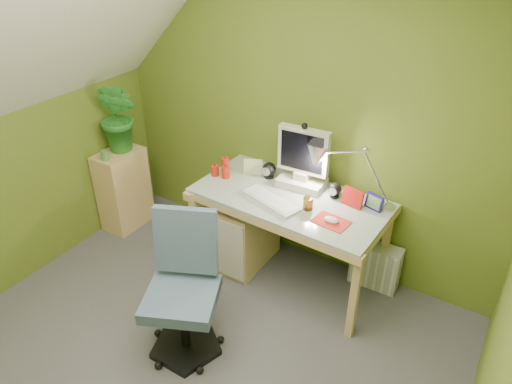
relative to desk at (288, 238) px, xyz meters
The scene contains 21 objects.
floor 1.29m from the desk, 96.72° to the right, with size 3.20×3.20×0.01m, color #505056.
wall_back 0.92m from the desk, 111.40° to the left, with size 3.20×0.01×2.40m, color #5E7423.
wall_right 2.08m from the desk, 40.21° to the right, with size 0.01×3.20×2.40m, color #5E7423.
desk is the anchor object (origin of this frame).
monitor 0.64m from the desk, 90.00° to the left, with size 0.36×0.21×0.49m, color beige, non-canonical shape.
speaker_left 0.54m from the desk, 149.35° to the left, with size 0.11×0.11×0.13m, color black, non-canonical shape.
speaker_right 0.53m from the desk, 30.65° to the left, with size 0.09×0.09×0.11m, color black, non-canonical shape.
keyboard 0.41m from the desk, 119.74° to the right, with size 0.46×0.15×0.02m, color silver.
mousepad 0.55m from the desk, 20.22° to the right, with size 0.23×0.16×0.01m, color red.
mouse 0.56m from the desk, 20.22° to the right, with size 0.10×0.06×0.03m, color white.
amber_tumbler 0.46m from the desk, 23.96° to the right, with size 0.07×0.07×0.09m, color brown.
candle_cluster 0.74m from the desk, behind, with size 0.17×0.15×0.13m, color red, non-canonical shape.
photo_frame_red 0.62m from the desk, 15.95° to the left, with size 0.15×0.02×0.13m, color #B31913.
photo_frame_blue 0.72m from the desk, 15.95° to the left, with size 0.13×0.02×0.11m, color navy.
photo_frame_green 0.61m from the desk, 160.71° to the left, with size 0.15×0.02×0.13m, color #AABE82.
desk_lamp 0.84m from the desk, 21.80° to the left, with size 0.60×0.26×0.64m, color #B4B4B9, non-canonical shape.
side_ledge 1.60m from the desk, behind, with size 0.27×0.42×0.73m, color tan.
potted_plant 1.70m from the desk, behind, with size 0.34×0.27×0.61m, color #2A7E2A.
green_cup 1.65m from the desk, 169.94° to the right, with size 0.07×0.07×0.08m, color #538F3B.
task_chair 1.01m from the desk, 102.86° to the right, with size 0.50×0.50×0.90m, color #455A71, non-canonical shape.
radiator 0.70m from the desk, 23.79° to the left, with size 0.36×0.15×0.36m, color silver.
Camera 1 is at (1.45, -1.33, 2.51)m, focal length 33.00 mm.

